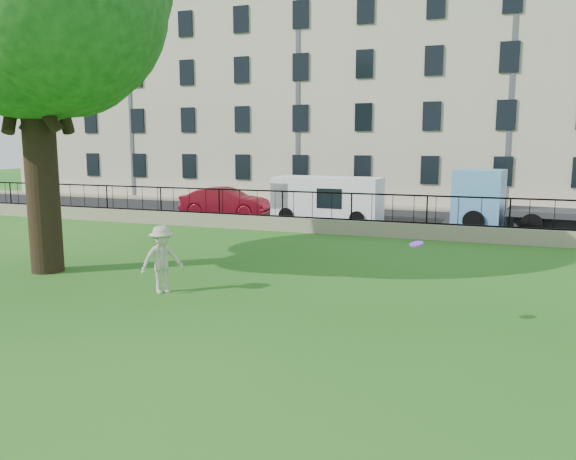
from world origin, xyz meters
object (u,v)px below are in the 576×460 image
at_px(blue_truck, 530,201).
at_px(frisbee, 417,244).
at_px(man, 162,259).
at_px(red_sedan, 225,202).
at_px(white_van, 327,199).

bearing_deg(blue_truck, frisbee, -93.42).
height_order(man, frisbee, frisbee).
bearing_deg(frisbee, blue_truck, 78.80).
relative_size(red_sedan, white_van, 0.89).
bearing_deg(man, blue_truck, 3.66).
height_order(man, white_van, white_van).
height_order(frisbee, white_van, white_van).
xyz_separation_m(man, white_van, (0.30, 13.77, 0.21)).
xyz_separation_m(man, blue_truck, (9.16, 13.77, 0.44)).
bearing_deg(frisbee, man, 174.05).
bearing_deg(red_sedan, frisbee, -146.95).
bearing_deg(man, frisbee, -58.66).
bearing_deg(man, red_sedan, 57.61).
bearing_deg(white_van, red_sedan, -178.14).
relative_size(man, frisbee, 6.30).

